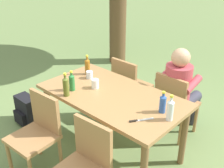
{
  "coord_description": "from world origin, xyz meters",
  "views": [
    {
      "loc": [
        1.78,
        -1.91,
        2.19
      ],
      "look_at": [
        0.0,
        0.0,
        0.89
      ],
      "focal_mm": 43.62,
      "sensor_mm": 36.0,
      "label": 1
    }
  ],
  "objects": [
    {
      "name": "chair_far_left",
      "position": [
        -0.36,
        0.74,
        0.49
      ],
      "size": [
        0.44,
        0.44,
        0.87
      ],
      "color": "#A37547",
      "rests_on": "ground_plane"
    },
    {
      "name": "chair_near_left",
      "position": [
        -0.37,
        -0.74,
        0.49
      ],
      "size": [
        0.47,
        0.47,
        0.87
      ],
      "color": "#A37547",
      "rests_on": "ground_plane"
    },
    {
      "name": "bottle_green",
      "position": [
        -0.39,
        -0.24,
        0.87
      ],
      "size": [
        0.06,
        0.06,
        0.23
      ],
      "color": "#287A38",
      "rests_on": "dining_table"
    },
    {
      "name": "backpack_by_near_side",
      "position": [
        -1.24,
        -0.39,
        0.2
      ],
      "size": [
        0.33,
        0.24,
        0.41
      ],
      "color": "black",
      "rests_on": "ground_plane"
    },
    {
      "name": "person_in_white_shirt",
      "position": [
        0.36,
        0.85,
        0.66
      ],
      "size": [
        0.47,
        0.62,
        1.18
      ],
      "color": "#B7424C",
      "rests_on": "ground_plane"
    },
    {
      "name": "bottle_amber",
      "position": [
        -0.58,
        0.17,
        0.88
      ],
      "size": [
        0.06,
        0.06,
        0.26
      ],
      "color": "#996019",
      "rests_on": "dining_table"
    },
    {
      "name": "chair_far_right",
      "position": [
        0.36,
        0.74,
        0.49
      ],
      "size": [
        0.44,
        0.44,
        0.87
      ],
      "color": "#A37547",
      "rests_on": "ground_plane"
    },
    {
      "name": "ground_plane",
      "position": [
        0.0,
        0.0,
        0.0
      ],
      "size": [
        24.0,
        24.0,
        0.0
      ],
      "primitive_type": "plane",
      "color": "#6B844C"
    },
    {
      "name": "bottle_olive",
      "position": [
        -0.33,
        -0.36,
        0.88
      ],
      "size": [
        0.06,
        0.06,
        0.27
      ],
      "color": "#566623",
      "rests_on": "dining_table"
    },
    {
      "name": "chair_near_right",
      "position": [
        0.36,
        -0.74,
        0.49
      ],
      "size": [
        0.47,
        0.47,
        0.87
      ],
      "color": "#A37547",
      "rests_on": "ground_plane"
    },
    {
      "name": "bottle_blue",
      "position": [
        0.61,
        0.06,
        0.86
      ],
      "size": [
        0.06,
        0.06,
        0.23
      ],
      "color": "#2D56A3",
      "rests_on": "dining_table"
    },
    {
      "name": "dining_table",
      "position": [
        0.0,
        0.0,
        0.67
      ],
      "size": [
        1.62,
        0.88,
        0.77
      ],
      "color": "#A37547",
      "rests_on": "ground_plane"
    },
    {
      "name": "table_knife",
      "position": [
        0.54,
        -0.2,
        0.77
      ],
      "size": [
        0.15,
        0.21,
        0.01
      ],
      "color": "silver",
      "rests_on": "dining_table"
    },
    {
      "name": "cup_white",
      "position": [
        -0.24,
        -0.03,
        0.82
      ],
      "size": [
        0.08,
        0.08,
        0.11
      ],
      "primitive_type": "cylinder",
      "color": "white",
      "rests_on": "dining_table"
    },
    {
      "name": "bottle_clear",
      "position": [
        0.73,
        -0.01,
        0.88
      ],
      "size": [
        0.06,
        0.06,
        0.26
      ],
      "color": "white",
      "rests_on": "dining_table"
    },
    {
      "name": "cup_glass",
      "position": [
        -0.48,
        0.11,
        0.81
      ],
      "size": [
        0.08,
        0.08,
        0.09
      ],
      "primitive_type": "cylinder",
      "color": "silver",
      "rests_on": "dining_table"
    }
  ]
}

